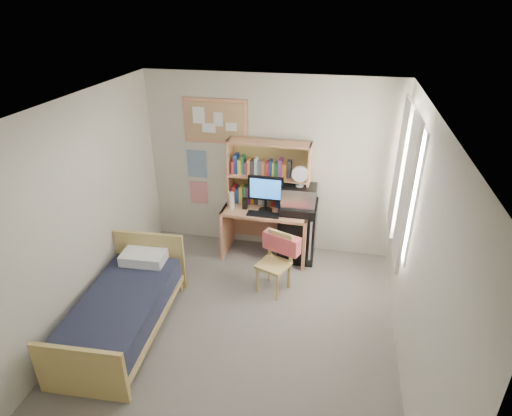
% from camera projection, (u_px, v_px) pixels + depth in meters
% --- Properties ---
extents(floor, '(3.60, 4.20, 0.02)m').
position_uv_depth(floor, '(235.00, 337.00, 4.92)').
color(floor, gray).
rests_on(floor, ground).
extents(ceiling, '(3.60, 4.20, 0.02)m').
position_uv_depth(ceiling, '(229.00, 112.00, 3.75)').
color(ceiling, white).
rests_on(ceiling, wall_back).
extents(wall_back, '(3.60, 0.04, 2.60)m').
position_uv_depth(wall_back, '(269.00, 166.00, 6.17)').
color(wall_back, beige).
rests_on(wall_back, floor).
extents(wall_left, '(0.04, 4.20, 2.60)m').
position_uv_depth(wall_left, '(73.00, 222.00, 4.67)').
color(wall_left, beige).
rests_on(wall_left, floor).
extents(wall_right, '(0.04, 4.20, 2.60)m').
position_uv_depth(wall_right, '(418.00, 260.00, 4.00)').
color(wall_right, beige).
rests_on(wall_right, floor).
extents(window_unit, '(0.10, 1.40, 1.70)m').
position_uv_depth(window_unit, '(405.00, 181.00, 4.93)').
color(window_unit, white).
rests_on(window_unit, wall_right).
extents(curtain_left, '(0.04, 0.55, 1.70)m').
position_uv_depth(curtain_left, '(406.00, 195.00, 4.58)').
color(curtain_left, white).
rests_on(curtain_left, wall_right).
extents(curtain_right, '(0.04, 0.55, 1.70)m').
position_uv_depth(curtain_right, '(399.00, 168.00, 5.28)').
color(curtain_right, white).
rests_on(curtain_right, wall_right).
extents(bulletin_board, '(0.94, 0.03, 0.64)m').
position_uv_depth(bulletin_board, '(215.00, 121.00, 6.02)').
color(bulletin_board, tan).
rests_on(bulletin_board, wall_back).
extents(poster_wave, '(0.30, 0.01, 0.42)m').
position_uv_depth(poster_wave, '(197.00, 164.00, 6.39)').
color(poster_wave, '#215487').
rests_on(poster_wave, wall_back).
extents(poster_japan, '(0.28, 0.01, 0.36)m').
position_uv_depth(poster_japan, '(199.00, 192.00, 6.60)').
color(poster_japan, red).
rests_on(poster_japan, wall_back).
extents(desk, '(1.24, 0.64, 0.77)m').
position_uv_depth(desk, '(266.00, 232.00, 6.29)').
color(desk, tan).
rests_on(desk, floor).
extents(desk_chair, '(0.53, 0.53, 0.81)m').
position_uv_depth(desk_chair, '(273.00, 264.00, 5.51)').
color(desk_chair, tan).
rests_on(desk_chair, floor).
extents(mini_fridge, '(0.52, 0.52, 0.89)m').
position_uv_depth(mini_fridge, '(298.00, 230.00, 6.22)').
color(mini_fridge, black).
rests_on(mini_fridge, floor).
extents(bed, '(0.98, 1.82, 0.49)m').
position_uv_depth(bed, '(122.00, 315.00, 4.89)').
color(bed, '#1A1D2F').
rests_on(bed, floor).
extents(hutch, '(1.17, 0.32, 0.96)m').
position_uv_depth(hutch, '(269.00, 174.00, 6.03)').
color(hutch, tan).
rests_on(hutch, desk).
extents(monitor, '(0.50, 0.05, 0.53)m').
position_uv_depth(monitor, '(266.00, 194.00, 5.95)').
color(monitor, black).
rests_on(monitor, desk).
extents(keyboard, '(0.46, 0.15, 0.02)m').
position_uv_depth(keyboard, '(263.00, 214.00, 5.94)').
color(keyboard, black).
rests_on(keyboard, desk).
extents(speaker_left, '(0.07, 0.07, 0.16)m').
position_uv_depth(speaker_left, '(245.00, 204.00, 6.09)').
color(speaker_left, black).
rests_on(speaker_left, desk).
extents(speaker_right, '(0.07, 0.07, 0.18)m').
position_uv_depth(speaker_right, '(286.00, 207.00, 5.97)').
color(speaker_right, black).
rests_on(speaker_right, desk).
extents(water_bottle, '(0.07, 0.07, 0.25)m').
position_uv_depth(water_bottle, '(232.00, 201.00, 6.07)').
color(water_bottle, white).
rests_on(water_bottle, desk).
extents(hoodie, '(0.53, 0.33, 0.24)m').
position_uv_depth(hoodie, '(282.00, 243.00, 5.56)').
color(hoodie, '#D45055').
rests_on(hoodie, desk_chair).
extents(microwave, '(0.47, 0.36, 0.27)m').
position_uv_depth(microwave, '(299.00, 195.00, 5.94)').
color(microwave, '#B8B8BD').
rests_on(microwave, mini_fridge).
extents(desk_fan, '(0.22, 0.22, 0.27)m').
position_uv_depth(desk_fan, '(300.00, 177.00, 5.82)').
color(desk_fan, white).
rests_on(desk_fan, microwave).
extents(pillow, '(0.56, 0.41, 0.13)m').
position_uv_depth(pillow, '(144.00, 256.00, 5.41)').
color(pillow, white).
rests_on(pillow, bed).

